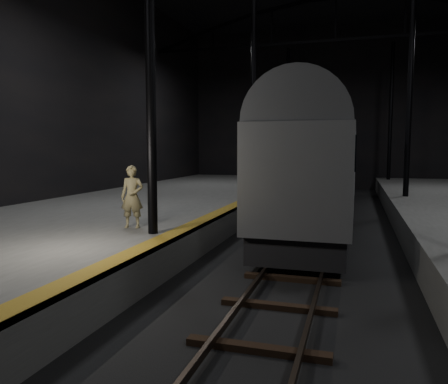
% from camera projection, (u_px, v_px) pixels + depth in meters
% --- Properties ---
extents(ground, '(44.00, 44.00, 0.00)m').
position_uv_depth(ground, '(309.00, 247.00, 14.72)').
color(ground, black).
rests_on(ground, ground).
extents(platform_left, '(9.00, 43.80, 1.00)m').
position_uv_depth(platform_left, '(112.00, 221.00, 16.83)').
color(platform_left, '#555552').
rests_on(platform_left, ground).
extents(tactile_strip, '(0.50, 43.80, 0.01)m').
position_uv_depth(tactile_strip, '(217.00, 213.00, 15.56)').
color(tactile_strip, '#91651A').
rests_on(tactile_strip, platform_left).
extents(track, '(2.40, 43.00, 0.24)m').
position_uv_depth(track, '(309.00, 245.00, 14.71)').
color(track, '#3F3328').
rests_on(track, ground).
extents(train, '(2.94, 19.63, 5.25)m').
position_uv_depth(train, '(323.00, 157.00, 19.96)').
color(train, '#ACB0B4').
rests_on(train, ground).
extents(woman, '(0.74, 0.57, 1.82)m').
position_uv_depth(woman, '(132.00, 197.00, 12.67)').
color(woman, tan).
rests_on(woman, platform_left).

